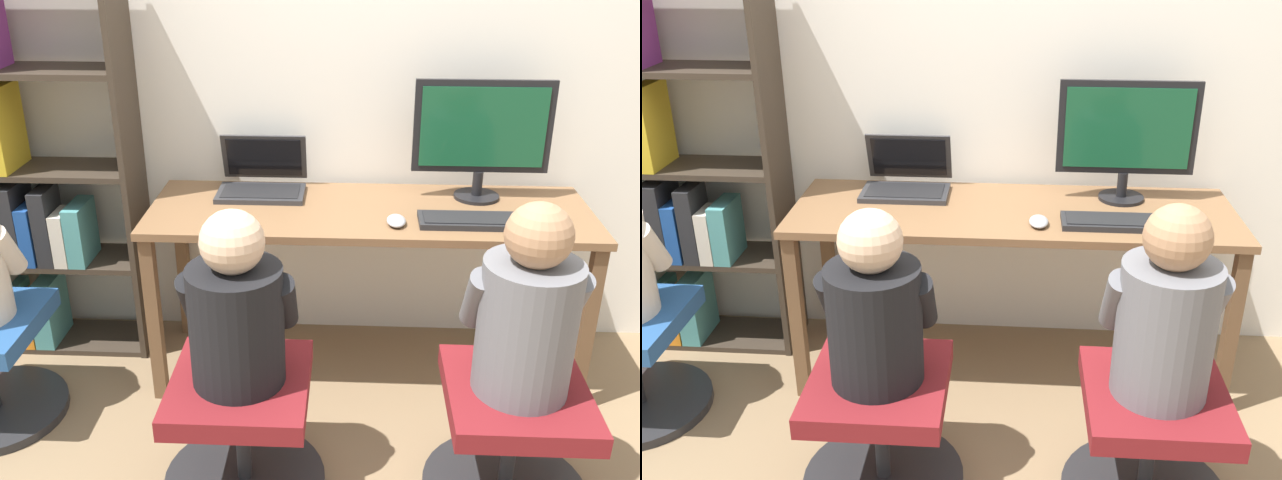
{
  "view_description": "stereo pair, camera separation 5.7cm",
  "coord_description": "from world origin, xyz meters",
  "views": [
    {
      "loc": [
        -0.06,
        -2.28,
        1.75
      ],
      "look_at": [
        -0.18,
        0.07,
        0.69
      ],
      "focal_mm": 40.0,
      "sensor_mm": 36.0,
      "label": 1
    },
    {
      "loc": [
        -0.01,
        -2.28,
        1.75
      ],
      "look_at": [
        -0.18,
        0.07,
        0.69
      ],
      "focal_mm": 40.0,
      "sensor_mm": 36.0,
      "label": 2
    }
  ],
  "objects": [
    {
      "name": "ground_plane",
      "position": [
        0.0,
        0.0,
        0.0
      ],
      "size": [
        14.0,
        14.0,
        0.0
      ],
      "primitive_type": "plane",
      "color": "#846B4C"
    },
    {
      "name": "wall_back",
      "position": [
        0.0,
        0.64,
        1.3
      ],
      "size": [
        10.0,
        0.05,
        2.6
      ],
      "color": "white",
      "rests_on": "ground_plane"
    },
    {
      "name": "desk",
      "position": [
        0.0,
        0.29,
        0.64
      ],
      "size": [
        1.71,
        0.57,
        0.73
      ],
      "color": "brown",
      "rests_on": "ground_plane"
    },
    {
      "name": "desktop_monitor",
      "position": [
        0.43,
        0.42,
        0.99
      ],
      "size": [
        0.53,
        0.18,
        0.47
      ],
      "color": "black",
      "rests_on": "desk"
    },
    {
      "name": "laptop",
      "position": [
        -0.44,
        0.45,
        0.77
      ],
      "size": [
        0.35,
        0.28,
        0.22
      ],
      "color": "#2D2D30",
      "rests_on": "desk"
    },
    {
      "name": "keyboard",
      "position": [
        0.39,
        0.16,
        0.74
      ],
      "size": [
        0.43,
        0.15,
        0.03
      ],
      "color": "#232326",
      "rests_on": "desk"
    },
    {
      "name": "computer_mouse_by_keyboard",
      "position": [
        0.1,
        0.14,
        0.74
      ],
      "size": [
        0.07,
        0.11,
        0.03
      ],
      "color": "#99999E",
      "rests_on": "desk"
    },
    {
      "name": "office_chair_left",
      "position": [
        0.46,
        -0.44,
        0.23
      ],
      "size": [
        0.54,
        0.54,
        0.43
      ],
      "color": "#262628",
      "rests_on": "ground_plane"
    },
    {
      "name": "office_chair_right",
      "position": [
        -0.41,
        -0.43,
        0.23
      ],
      "size": [
        0.54,
        0.54,
        0.43
      ],
      "color": "#262628",
      "rests_on": "ground_plane"
    },
    {
      "name": "person_at_monitor",
      "position": [
        0.46,
        -0.43,
        0.7
      ],
      "size": [
        0.36,
        0.3,
        0.61
      ],
      "color": "slate",
      "rests_on": "office_chair_left"
    },
    {
      "name": "person_at_laptop",
      "position": [
        -0.41,
        -0.43,
        0.67
      ],
      "size": [
        0.36,
        0.29,
        0.57
      ],
      "color": "black",
      "rests_on": "office_chair_right"
    },
    {
      "name": "bookshelf",
      "position": [
        -1.47,
        0.41,
        0.75
      ],
      "size": [
        0.83,
        0.28,
        1.63
      ],
      "color": "#382D23",
      "rests_on": "ground_plane"
    }
  ]
}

